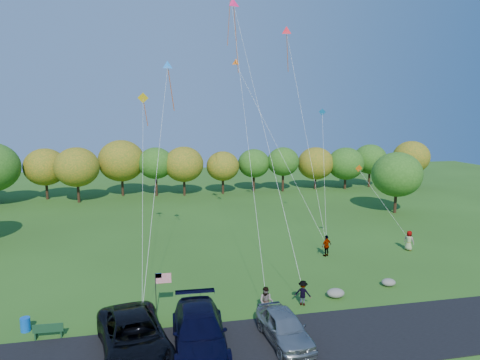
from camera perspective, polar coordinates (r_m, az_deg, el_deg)
The scene contains 17 objects.
ground at distance 27.45m, azimuth -0.06°, elevation -17.32°, with size 140.00×140.00×0.00m, color #2A5217.
asphalt_lane at distance 24.00m, azimuth 2.03°, elevation -21.40°, with size 44.00×6.00×0.06m, color black.
treeline at distance 61.21m, azimuth -2.94°, elevation 2.04°, with size 76.27×26.80×8.54m.
minivan_dark at distance 23.54m, azimuth -13.98°, elevation -19.59°, with size 3.16×6.85×1.90m, color black.
minivan_navy at distance 23.41m, azimuth -5.45°, elevation -19.47°, with size 2.71×6.68×1.94m, color black.
minivan_silver at distance 24.15m, azimuth 5.93°, elevation -18.92°, with size 1.94×4.83×1.65m, color gray.
flyer_a at distance 25.95m, azimuth -12.90°, elevation -17.33°, with size 0.56×0.36×1.52m, color #4C4C59.
flyer_b at distance 26.80m, azimuth 3.52°, elevation -15.87°, with size 0.88×0.68×1.81m, color #4C4C59.
flyer_c at distance 28.41m, azimuth 8.39°, elevation -14.66°, with size 1.05×0.60×1.62m, color #4C4C59.
flyer_d at distance 37.58m, azimuth 11.46°, elevation -8.59°, with size 1.08×0.45×1.85m, color #4C4C59.
flyer_e at distance 41.20m, azimuth 21.60°, elevation -7.52°, with size 0.87×0.57×1.78m, color #4C4C59.
park_bench at distance 26.70m, azimuth -24.18°, elevation -17.83°, with size 1.59×0.42×0.88m.
trash_barrel at distance 28.05m, azimuth -26.70°, elevation -16.83°, with size 0.53×0.53×0.80m, color #0C4FB9.
flag_assembly at distance 26.99m, azimuth -10.56°, elevation -13.34°, with size 0.97×0.63×2.63m.
boulder_near at distance 30.05m, azimuth 12.63°, elevation -14.50°, with size 1.19×0.93×0.60m, color gray.
boulder_far at distance 32.87m, azimuth 19.20°, elevation -12.76°, with size 0.99×0.83×0.52m, color gray.
kites_aloft at distance 40.08m, azimuth -0.03°, elevation 19.40°, with size 18.12×11.37×16.77m.
Camera 1 is at (-5.00, -24.08, 12.19)m, focal length 32.00 mm.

